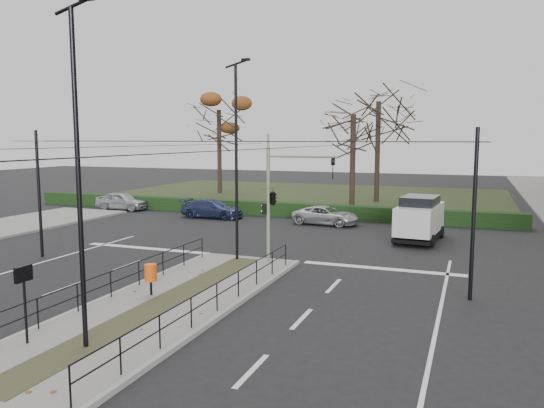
% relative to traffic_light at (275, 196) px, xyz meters
% --- Properties ---
extents(ground, '(140.00, 140.00, 0.00)m').
position_rel_traffic_light_xyz_m(ground, '(-1.34, -4.50, -3.10)').
color(ground, black).
rests_on(ground, ground).
extents(median_island, '(4.40, 15.00, 0.14)m').
position_rel_traffic_light_xyz_m(median_island, '(-1.34, -7.00, -3.03)').
color(median_island, slate).
rests_on(median_island, ground).
extents(park, '(38.00, 26.00, 0.10)m').
position_rel_traffic_light_xyz_m(park, '(-7.34, 27.50, -3.05)').
color(park, '#263118').
rests_on(park, ground).
extents(hedge, '(38.00, 1.00, 1.00)m').
position_rel_traffic_light_xyz_m(hedge, '(-7.34, 14.10, -2.60)').
color(hedge, black).
rests_on(hedge, ground).
extents(median_railing, '(4.14, 13.24, 0.92)m').
position_rel_traffic_light_xyz_m(median_railing, '(-1.34, -7.10, -2.13)').
color(median_railing, black).
rests_on(median_railing, median_island).
extents(catenary, '(20.00, 34.00, 6.00)m').
position_rel_traffic_light_xyz_m(catenary, '(-1.34, -2.88, 0.32)').
color(catenary, black).
rests_on(catenary, ground).
extents(traffic_light, '(3.46, 1.98, 5.09)m').
position_rel_traffic_light_xyz_m(traffic_light, '(0.00, 0.00, 0.00)').
color(traffic_light, gray).
rests_on(traffic_light, median_island).
extents(litter_bin, '(0.43, 0.43, 1.10)m').
position_rel_traffic_light_xyz_m(litter_bin, '(-2.24, -6.39, -2.17)').
color(litter_bin, black).
rests_on(litter_bin, median_island).
extents(info_panel, '(0.12, 0.55, 2.12)m').
position_rel_traffic_light_xyz_m(info_panel, '(-2.85, -11.36, -1.30)').
color(info_panel, black).
rests_on(info_panel, median_island).
extents(streetlamp_median_near, '(0.74, 0.15, 8.88)m').
position_rel_traffic_light_xyz_m(streetlamp_median_near, '(-1.17, -11.00, 1.55)').
color(streetlamp_median_near, black).
rests_on(streetlamp_median_near, median_island).
extents(streetlamp_median_far, '(0.74, 0.15, 8.92)m').
position_rel_traffic_light_xyz_m(streetlamp_median_far, '(-1.71, -0.25, 1.57)').
color(streetlamp_median_far, black).
rests_on(streetlamp_median_far, median_island).
extents(parked_car_first, '(4.24, 1.91, 1.41)m').
position_rel_traffic_light_xyz_m(parked_car_first, '(-17.71, 12.77, -2.40)').
color(parked_car_first, '#A4A7AC').
rests_on(parked_car_first, ground).
extents(parked_car_third, '(4.49, 1.83, 1.30)m').
position_rel_traffic_light_xyz_m(parked_car_third, '(-9.10, 11.59, -2.45)').
color(parked_car_third, '#222A4F').
rests_on(parked_car_third, ground).
extents(parked_car_fourth, '(4.47, 2.34, 1.20)m').
position_rel_traffic_light_xyz_m(parked_car_fourth, '(-0.77, 11.57, -2.50)').
color(parked_car_fourth, '#A4A7AC').
rests_on(parked_car_fourth, ground).
extents(white_van, '(2.49, 4.84, 2.48)m').
position_rel_traffic_light_xyz_m(white_van, '(5.51, 8.03, -1.81)').
color(white_van, silver).
rests_on(white_van, ground).
extents(rust_tree, '(7.91, 7.91, 11.03)m').
position_rel_traffic_light_xyz_m(rust_tree, '(-16.11, 26.85, 5.37)').
color(rust_tree, black).
rests_on(rust_tree, park).
extents(bare_tree_center, '(8.22, 8.22, 11.57)m').
position_rel_traffic_light_xyz_m(bare_tree_center, '(0.24, 24.92, 5.07)').
color(bare_tree_center, black).
rests_on(bare_tree_center, park).
extents(bare_tree_near, '(5.79, 5.79, 9.81)m').
position_rel_traffic_light_xyz_m(bare_tree_near, '(-0.71, 19.23, 3.83)').
color(bare_tree_near, black).
rests_on(bare_tree_near, park).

